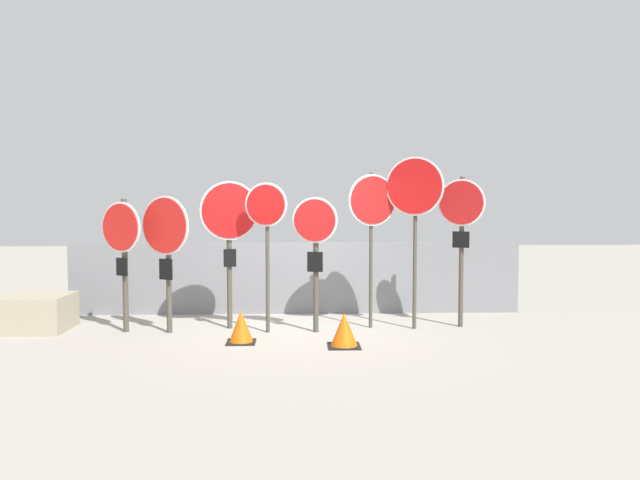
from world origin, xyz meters
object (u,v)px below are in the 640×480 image
(traffic_cone_1, at_px, (241,327))
(stop_sign_1, at_px, (166,238))
(stop_sign_2, at_px, (229,225))
(stop_sign_0, at_px, (122,242))
(stop_sign_4, at_px, (315,240))
(storage_crate, at_px, (35,313))
(stop_sign_6, at_px, (415,199))
(traffic_cone_0, at_px, (344,330))
(stop_sign_7, at_px, (461,221))
(stop_sign_3, at_px, (266,221))
(stop_sign_5, at_px, (372,211))

(traffic_cone_1, bearing_deg, stop_sign_1, 149.60)
(stop_sign_1, relative_size, stop_sign_2, 0.90)
(stop_sign_0, xyz_separation_m, stop_sign_4, (3.02, -0.12, 0.03))
(stop_sign_1, bearing_deg, stop_sign_4, 29.66)
(stop_sign_4, distance_m, storage_crate, 4.64)
(stop_sign_6, bearing_deg, stop_sign_2, -159.75)
(traffic_cone_0, relative_size, traffic_cone_1, 1.02)
(stop_sign_2, bearing_deg, traffic_cone_1, -89.96)
(stop_sign_6, relative_size, traffic_cone_1, 5.82)
(stop_sign_4, xyz_separation_m, stop_sign_7, (2.39, 0.34, 0.28))
(storage_crate, bearing_deg, stop_sign_7, 0.15)
(stop_sign_6, bearing_deg, stop_sign_4, -150.19)
(storage_crate, bearing_deg, stop_sign_6, -1.22)
(stop_sign_2, relative_size, stop_sign_3, 1.01)
(stop_sign_0, height_order, stop_sign_1, stop_sign_1)
(stop_sign_0, distance_m, stop_sign_7, 5.42)
(stop_sign_5, height_order, storage_crate, stop_sign_5)
(storage_crate, bearing_deg, stop_sign_5, -0.14)
(stop_sign_0, relative_size, stop_sign_6, 0.76)
(stop_sign_3, xyz_separation_m, traffic_cone_1, (-0.34, -0.69, -1.53))
(stop_sign_2, distance_m, stop_sign_6, 3.00)
(stop_sign_0, xyz_separation_m, stop_sign_2, (1.65, 0.22, 0.25))
(stop_sign_0, height_order, stop_sign_4, stop_sign_4)
(stop_sign_5, bearing_deg, stop_sign_1, 167.19)
(traffic_cone_0, bearing_deg, traffic_cone_1, 168.44)
(traffic_cone_1, xyz_separation_m, storage_crate, (-3.37, 1.01, 0.05))
(stop_sign_3, distance_m, stop_sign_7, 3.17)
(stop_sign_3, distance_m, storage_crate, 4.01)
(traffic_cone_0, relative_size, storage_crate, 0.46)
(stop_sign_0, distance_m, traffic_cone_1, 2.40)
(stop_sign_6, distance_m, traffic_cone_0, 2.52)
(stop_sign_4, relative_size, stop_sign_7, 0.86)
(stop_sign_0, bearing_deg, stop_sign_5, 32.97)
(stop_sign_3, bearing_deg, traffic_cone_1, -99.53)
(stop_sign_5, height_order, stop_sign_6, stop_sign_6)
(stop_sign_2, relative_size, stop_sign_5, 0.95)
(stop_sign_5, distance_m, traffic_cone_1, 2.81)
(stop_sign_5, distance_m, traffic_cone_0, 2.19)
(stop_sign_1, relative_size, storage_crate, 2.02)
(traffic_cone_1, distance_m, storage_crate, 3.52)
(stop_sign_2, bearing_deg, stop_sign_6, -17.27)
(stop_sign_5, relative_size, stop_sign_7, 1.02)
(stop_sign_6, xyz_separation_m, traffic_cone_1, (-2.70, -0.88, -1.86))
(stop_sign_5, bearing_deg, storage_crate, 162.03)
(stop_sign_1, bearing_deg, traffic_cone_0, 9.56)
(stop_sign_0, relative_size, traffic_cone_0, 4.34)
(stop_sign_0, xyz_separation_m, stop_sign_6, (4.61, 0.08, 0.67))
(stop_sign_1, distance_m, traffic_cone_1, 1.89)
(stop_sign_4, height_order, stop_sign_6, stop_sign_6)
(stop_sign_7, xyz_separation_m, storage_crate, (-6.86, -0.02, -1.45))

